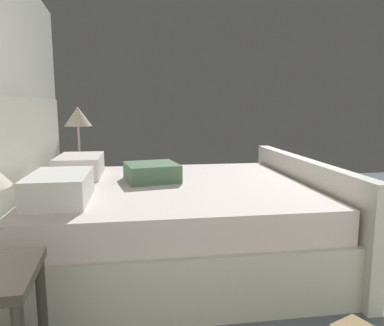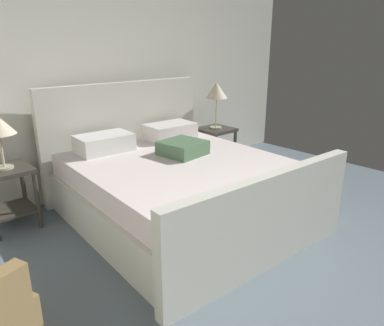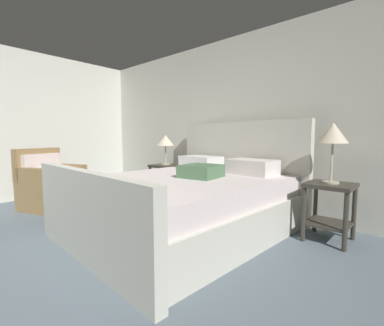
# 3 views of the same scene
# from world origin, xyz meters

# --- Properties ---
(ground_plane) EXTENTS (6.12, 6.21, 0.02)m
(ground_plane) POSITION_xyz_m (0.00, 0.00, -0.01)
(ground_plane) COLOR slate
(bed) EXTENTS (2.13, 2.39, 1.28)m
(bed) POSITION_xyz_m (0.06, 1.88, 0.35)
(bed) COLOR beige
(bed) RESTS_ON ground
(nightstand_right) EXTENTS (0.44, 0.44, 0.60)m
(nightstand_right) POSITION_xyz_m (1.37, 2.63, 0.40)
(nightstand_right) COLOR #36322B
(nightstand_right) RESTS_ON ground
(table_lamp_right) EXTENTS (0.29, 0.29, 0.61)m
(table_lamp_right) POSITION_xyz_m (1.37, 2.63, 1.09)
(table_lamp_right) COLOR #B7B293
(table_lamp_right) RESTS_ON nightstand_right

